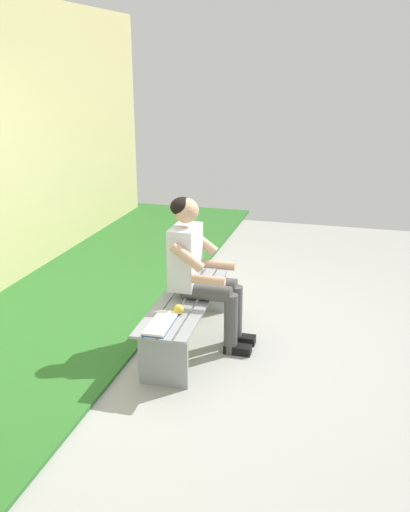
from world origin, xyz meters
TOP-DOWN VIEW (x-y plane):
  - ground_plane at (0.97, 1.00)m, footprint 10.00×7.00m
  - grass_strip at (0.00, -1.43)m, footprint 9.00×2.16m
  - bench_near at (0.00, -0.00)m, footprint 1.62×0.47m
  - person_seated at (-0.03, 0.10)m, footprint 0.50×0.69m
  - apple at (0.37, 0.05)m, footprint 0.08×0.08m
  - book_open at (0.58, -0.02)m, footprint 0.42×0.17m

SIDE VIEW (x-z plane):
  - ground_plane at x=0.97m, z-range -0.04..0.00m
  - grass_strip at x=0.00m, z-range 0.00..0.03m
  - bench_near at x=0.00m, z-range 0.11..0.54m
  - book_open at x=0.58m, z-range 0.43..0.45m
  - apple at x=0.37m, z-range 0.43..0.51m
  - person_seated at x=-0.03m, z-range 0.06..1.29m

